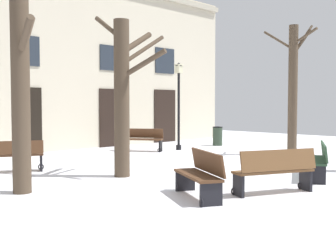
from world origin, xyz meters
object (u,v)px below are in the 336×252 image
Objects in this scene: tree_center at (19,73)px; bench_far_corner at (317,160)px; bench_near_lamp at (14,156)px; bench_back_to_back_right at (140,139)px; streetlamp at (179,96)px; bench_by_litter_bin at (275,170)px; tree_near_facade at (123,92)px; bench_facing_shops at (200,174)px; tree_foreground at (293,86)px; litter_bin at (218,136)px.

tree_center is 7.32m from bench_far_corner.
bench_back_to_back_right is at bearing -139.51° from bench_near_lamp.
streetlamp is 1.95× the size of bench_by_litter_bin.
streetlamp is (5.54, 3.38, 0.01)m from tree_near_facade.
tree_near_facade is at bearing 149.50° from bench_near_lamp.
bench_facing_shops reaches higher than bench_far_corner.
tree_center is 2.99× the size of bench_facing_shops.
bench_back_to_back_right is at bearing 175.08° from bench_facing_shops.
tree_foreground is 4.47m from streetlamp.
tree_near_facade is 3.57m from bench_near_lamp.
bench_back_to_back_right is (-3.16, 4.87, -2.03)m from tree_foreground.
litter_bin is 0.48× the size of bench_back_to_back_right.
bench_near_lamp is 0.89× the size of bench_by_litter_bin.
tree_center is 8.41m from bench_back_to_back_right.
bench_near_lamp is (1.08, 2.73, -2.04)m from tree_center.
bench_near_lamp is (-7.28, -0.77, -1.72)m from streetlamp.
bench_back_to_back_right reaches higher than litter_bin.
tree_near_facade reaches higher than bench_near_lamp.
streetlamp is 4.17× the size of litter_bin.
tree_near_facade is at bearing -148.63° from streetlamp.
tree_center is 9.07m from streetlamp.
bench_far_corner is at bearing 108.58° from bench_facing_shops.
tree_foreground is at bearing -101.22° from litter_bin.
tree_center is 2.74× the size of bench_back_to_back_right.
streetlamp is 3.11m from litter_bin.
tree_center is at bearing -91.99° from bench_back_to_back_right.
bench_far_corner is (-2.28, -7.03, -1.71)m from streetlamp.
tree_foreground is at bearing -172.39° from bench_far_corner.
tree_foreground is 4.71m from litter_bin.
bench_by_litter_bin is at bearing -122.74° from streetlamp.
streetlamp is 2.20× the size of bench_near_lamp.
bench_by_litter_bin is (1.37, -0.86, 0.03)m from bench_facing_shops.
streetlamp is 7.52m from bench_near_lamp.
streetlamp is 1.99× the size of bench_back_to_back_right.
bench_near_lamp reaches higher than litter_bin.
bench_facing_shops is at bearing -133.29° from streetlamp.
tree_near_facade is 5.18m from bench_far_corner.
tree_near_facade is 4.91× the size of litter_bin.
bench_facing_shops is at bearing -37.65° from bench_far_corner.
tree_foreground reaches higher than tree_near_facade.
tree_center is 2.68× the size of bench_by_litter_bin.
tree_center is 1.37× the size of streetlamp.
bench_far_corner is at bearing -144.08° from tree_foreground.
tree_near_facade is at bearing -161.38° from bench_facing_shops.
bench_far_corner is at bearing 154.41° from bench_near_lamp.
tree_center reaches higher than bench_far_corner.
tree_center is 11.68m from litter_bin.
bench_facing_shops is (-6.04, -6.41, -1.71)m from streetlamp.
tree_center reaches higher than bench_near_lamp.
bench_far_corner is 1.13× the size of bench_facing_shops.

